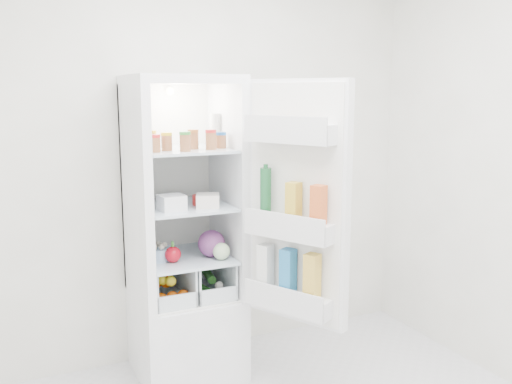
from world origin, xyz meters
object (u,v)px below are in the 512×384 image
refrigerator (183,266)px  red_cabbage (211,243)px  mushroom_bowl (158,254)px  fridge_door (295,210)px

refrigerator → red_cabbage: refrigerator is taller
mushroom_bowl → fridge_door: fridge_door is taller
mushroom_bowl → red_cabbage: bearing=-12.4°
red_cabbage → mushroom_bowl: bearing=167.6°
mushroom_bowl → fridge_door: size_ratio=0.12×
fridge_door → mushroom_bowl: bearing=21.1°
red_cabbage → fridge_door: size_ratio=0.12×
refrigerator → red_cabbage: bearing=-44.9°
fridge_door → red_cabbage: bearing=5.5°
mushroom_bowl → fridge_door: (0.60, -0.53, 0.31)m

